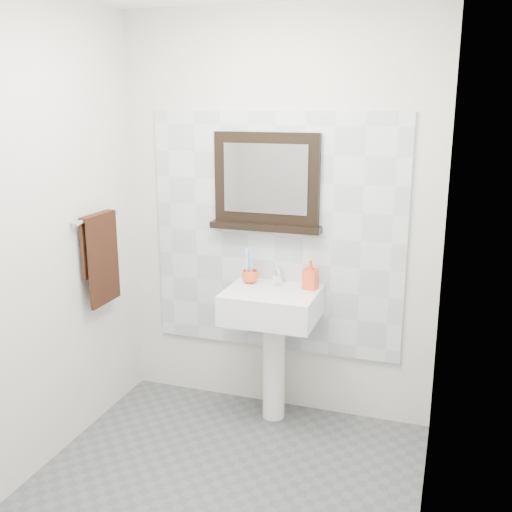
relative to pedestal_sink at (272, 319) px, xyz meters
The scene contains 13 objects.
floor 1.11m from the pedestal_sink, 93.11° to the right, with size 2.00×2.20×0.01m, color #4F5254.
back_wall 0.62m from the pedestal_sink, 101.82° to the left, with size 2.00×0.01×2.50m, color silver.
front_wall 2.06m from the pedestal_sink, 91.38° to the right, with size 2.00×0.01×2.50m, color silver.
left_wall 1.48m from the pedestal_sink, 140.18° to the right, with size 0.01×2.20×2.50m, color silver.
right_wall 1.41m from the pedestal_sink, 42.52° to the right, with size 0.01×2.20×2.50m, color silver.
splashback 0.52m from the pedestal_sink, 102.46° to the left, with size 1.60×0.02×1.50m, color silver.
pedestal_sink is the anchor object (origin of this frame).
toothbrush_cup 0.30m from the pedestal_sink, 150.70° to the left, with size 0.10×0.10×0.08m, color #FF591E.
toothbrushes 0.37m from the pedestal_sink, 150.38° to the left, with size 0.05×0.04×0.21m.
soap_dispenser 0.36m from the pedestal_sink, 25.41° to the left, with size 0.08×0.08×0.18m, color #FF241E.
framed_mirror 0.82m from the pedestal_sink, 117.78° to the left, with size 0.70×0.11×0.59m.
towel_bar 1.20m from the pedestal_sink, 164.40° to the right, with size 0.07×0.40×0.03m.
hand_towel 1.10m from the pedestal_sink, 164.29° to the right, with size 0.06×0.30×0.55m.
Camera 1 is at (1.04, -2.39, 1.95)m, focal length 42.00 mm.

